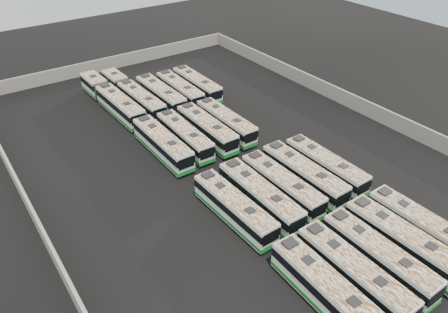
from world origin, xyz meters
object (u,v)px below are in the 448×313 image
(bus_midback_far_left, at_px, (163,144))
(bus_back_far_left, at_px, (111,98))
(bus_midfront_left, at_px, (260,196))
(bus_front_far_right, at_px, (422,228))
(bus_midfront_center, at_px, (282,185))
(bus_front_center, at_px, (378,257))
(bus_midfront_far_right, at_px, (325,166))
(bus_midback_center, at_px, (207,129))
(bus_front_far_left, at_px, (328,292))
(bus_back_far_right, at_px, (197,85))
(bus_front_right, at_px, (402,241))
(bus_back_center, at_px, (161,95))
(bus_front_left, at_px, (353,273))
(bus_midfront_right, at_px, (304,175))
(bus_back_left, at_px, (132,94))
(bus_midback_right, at_px, (226,122))
(bus_midfront_far_left, at_px, (234,208))
(bus_back_right, at_px, (180,90))
(bus_midback_left, at_px, (185,136))

(bus_midback_far_left, distance_m, bus_back_far_left, 15.28)
(bus_midfront_left, distance_m, bus_back_far_left, 30.04)
(bus_front_far_right, bearing_deg, bus_midfront_center, 116.55)
(bus_front_center, xyz_separation_m, bus_midfront_left, (-3.13, 12.14, 0.04))
(bus_midfront_far_right, bearing_deg, bus_midback_center, 113.20)
(bus_front_far_left, bearing_deg, bus_front_far_right, 1.99)
(bus_midfront_left, distance_m, bus_back_far_right, 28.56)
(bus_midback_far_left, bearing_deg, bus_front_right, -70.58)
(bus_front_right, distance_m, bus_back_center, 39.11)
(bus_front_left, relative_size, bus_front_far_right, 1.02)
(bus_midback_far_left, bearing_deg, bus_back_center, 62.60)
(bus_midfront_right, relative_size, bus_back_far_left, 0.64)
(bus_front_far_left, height_order, bus_midfront_left, bus_midfront_left)
(bus_midfront_center, height_order, bus_back_far_left, bus_back_far_left)
(bus_midback_far_left, xyz_separation_m, bus_back_left, (3.08, 14.99, -0.07))
(bus_front_right, bearing_deg, bus_midback_right, 88.79)
(bus_midfront_center, bearing_deg, bus_back_far_left, 101.83)
(bus_midfront_far_left, height_order, bus_back_right, bus_midfront_far_left)
(bus_front_far_right, height_order, bus_midback_far_left, bus_midback_far_left)
(bus_front_left, bearing_deg, bus_midfront_right, 63.55)
(bus_midfront_far_left, xyz_separation_m, bus_back_far_left, (-0.16, 29.79, 0.04))
(bus_midback_center, height_order, bus_back_right, bus_midback_center)
(bus_front_far_left, xyz_separation_m, bus_midback_right, (9.38, 26.99, -0.06))
(bus_front_left, relative_size, bus_back_center, 0.99)
(bus_midfront_left, xyz_separation_m, bus_back_right, (6.31, 26.74, -0.07))
(bus_midback_right, relative_size, bus_back_far_right, 0.99)
(bus_front_far_right, xyz_separation_m, bus_back_right, (-3.12, 38.87, -0.01))
(bus_front_left, distance_m, bus_front_far_right, 9.48)
(bus_midfront_far_right, relative_size, bus_back_right, 1.00)
(bus_midback_center, bearing_deg, bus_midfront_far_right, -66.38)
(bus_front_far_left, relative_size, bus_midback_center, 1.01)
(bus_front_right, distance_m, bus_back_left, 42.27)
(bus_front_right, bearing_deg, bus_back_far_right, 84.06)
(bus_back_left, height_order, bus_back_right, bus_back_right)
(bus_midback_far_left, relative_size, bus_back_center, 1.00)
(bus_midback_far_left, relative_size, bus_midback_left, 1.04)
(bus_back_center, distance_m, bus_back_right, 3.20)
(bus_midback_right, bearing_deg, bus_midfront_far_left, -122.58)
(bus_midfront_right, relative_size, bus_midback_far_left, 1.00)
(bus_midfront_center, bearing_deg, bus_front_center, -90.16)
(bus_back_left, bearing_deg, bus_midfront_right, -79.28)
(bus_front_center, height_order, bus_front_far_right, bus_front_center)
(bus_front_left, height_order, bus_back_left, bus_front_left)
(bus_midback_left, relative_size, bus_back_left, 0.64)
(bus_back_center, relative_size, bus_back_far_right, 1.04)
(bus_front_far_right, distance_m, bus_back_left, 42.78)
(bus_back_right, bearing_deg, bus_midback_far_left, -127.04)
(bus_front_far_right, xyz_separation_m, bus_midfront_far_right, (0.04, 12.21, -0.00))
(bus_midback_right, bearing_deg, bus_back_center, 104.58)
(bus_midfront_right, xyz_separation_m, bus_back_center, (-3.13, 26.59, 0.00))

